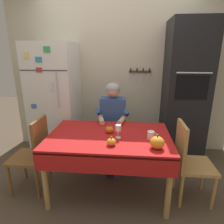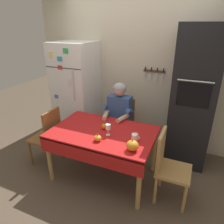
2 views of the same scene
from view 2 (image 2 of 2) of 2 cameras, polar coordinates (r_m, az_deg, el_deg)
name	(u,v)px [view 2 (image 2 of 2)]	position (r m, az deg, el deg)	size (l,w,h in m)	color
ground_plane	(101,179)	(3.16, -3.07, -17.89)	(10.00, 10.00, 0.00)	brown
back_wall_assembly	(136,72)	(3.70, 6.65, 11.02)	(3.70, 0.13, 2.60)	beige
refrigerator	(77,93)	(3.87, -9.75, 5.26)	(0.68, 0.71, 1.80)	white
wall_oven	(193,99)	(3.28, 21.49, 3.36)	(0.60, 0.64, 2.10)	black
dining_table	(102,137)	(2.83, -2.67, -6.91)	(1.40, 0.90, 0.74)	tan
chair_behind_person	(122,123)	(3.55, 2.79, -2.95)	(0.40, 0.40, 0.93)	brown
seated_person	(118,115)	(3.29, 1.70, -0.77)	(0.47, 0.55, 1.25)	#38384C
chair_left_side	(48,135)	(3.32, -17.23, -6.05)	(0.40, 0.40, 0.93)	brown
chair_right_side	(168,164)	(2.67, 15.19, -13.70)	(0.40, 0.40, 0.93)	tan
coffee_mug	(135,137)	(2.58, 6.33, -6.96)	(0.11, 0.08, 0.09)	white
wine_glass	(108,127)	(2.65, -1.10, -4.28)	(0.07, 0.07, 0.15)	white
pumpkin_large	(132,145)	(2.39, 5.66, -9.19)	(0.14, 0.14, 0.15)	orange
pumpkin_medium	(105,126)	(2.84, -2.00, -3.95)	(0.10, 0.10, 0.10)	orange
pumpkin_small	(98,138)	(2.57, -4.00, -7.23)	(0.10, 0.10, 0.10)	orange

